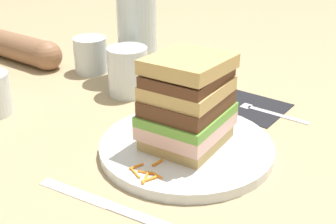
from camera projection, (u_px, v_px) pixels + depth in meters
name	position (u px, v px, depth m)	size (l,w,h in m)	color
ground_plane	(193.00, 147.00, 0.66)	(3.00, 3.00, 0.00)	tan
main_plate	(185.00, 147.00, 0.65)	(0.25, 0.25, 0.01)	white
sandwich	(186.00, 102.00, 0.62)	(0.13, 0.11, 0.13)	tan
carrot_shred_0	(146.00, 178.00, 0.56)	(0.00, 0.00, 0.03)	orange
carrot_shred_1	(136.00, 166.00, 0.59)	(0.00, 0.00, 0.02)	orange
carrot_shred_2	(143.00, 172.00, 0.57)	(0.00, 0.00, 0.02)	orange
carrot_shred_3	(157.00, 175.00, 0.57)	(0.00, 0.00, 0.02)	orange
carrot_shred_4	(135.00, 173.00, 0.57)	(0.00, 0.00, 0.03)	orange
carrot_shred_5	(149.00, 179.00, 0.56)	(0.00, 0.00, 0.02)	orange
carrot_shred_6	(155.00, 162.00, 0.59)	(0.00, 0.00, 0.02)	orange
carrot_shred_7	(210.00, 120.00, 0.71)	(0.00, 0.00, 0.02)	orange
carrot_shred_8	(219.00, 115.00, 0.72)	(0.00, 0.00, 0.03)	orange
carrot_shred_9	(216.00, 116.00, 0.72)	(0.00, 0.00, 0.03)	orange
carrot_shred_10	(226.00, 121.00, 0.70)	(0.00, 0.00, 0.03)	orange
carrot_shred_11	(210.00, 113.00, 0.73)	(0.00, 0.00, 0.02)	orange
carrot_shred_12	(202.00, 114.00, 0.72)	(0.00, 0.00, 0.02)	orange
carrot_shred_13	(211.00, 117.00, 0.72)	(0.00, 0.00, 0.03)	orange
carrot_shred_14	(220.00, 118.00, 0.71)	(0.00, 0.00, 0.03)	orange
carrot_shred_15	(204.00, 122.00, 0.70)	(0.00, 0.00, 0.03)	orange
napkin_dark	(248.00, 106.00, 0.79)	(0.11, 0.13, 0.00)	black
fork	(260.00, 108.00, 0.77)	(0.02, 0.17, 0.00)	silver
knife	(110.00, 205.00, 0.54)	(0.04, 0.20, 0.00)	silver
juice_glass	(128.00, 74.00, 0.83)	(0.07, 0.07, 0.09)	white
water_bottle	(137.00, 11.00, 0.87)	(0.08, 0.08, 0.29)	silver
empty_tumbler_0	(91.00, 55.00, 0.93)	(0.07, 0.07, 0.07)	silver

